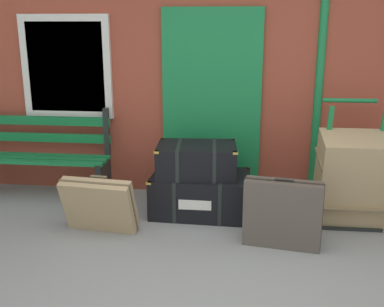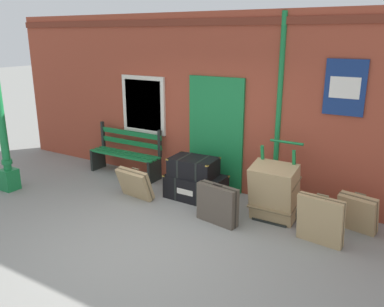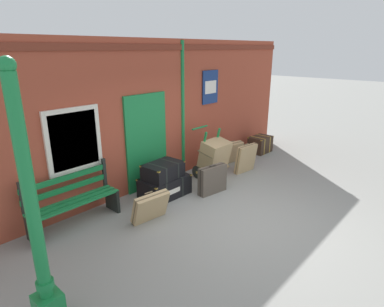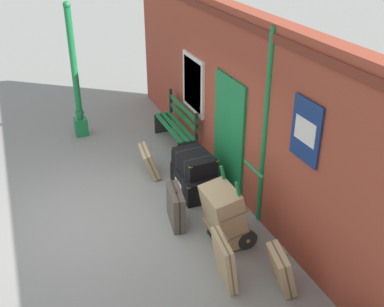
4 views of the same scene
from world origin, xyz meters
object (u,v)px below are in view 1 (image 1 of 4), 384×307
at_px(platform_bench, 40,158).
at_px(large_brown_trunk, 353,179).
at_px(steamer_trunk_base, 201,194).
at_px(suitcase_beige, 282,214).
at_px(suitcase_tan, 99,205).
at_px(porters_trolley, 348,193).
at_px(steamer_trunk_middle, 197,160).

relative_size(platform_bench, large_brown_trunk, 1.68).
xyz_separation_m(steamer_trunk_base, large_brown_trunk, (1.49, -0.14, 0.27)).
bearing_deg(large_brown_trunk, suitcase_beige, -143.64).
distance_m(large_brown_trunk, suitcase_tan, 2.45).
height_order(porters_trolley, suitcase_beige, porters_trolley).
relative_size(steamer_trunk_middle, suitcase_tan, 1.19).
height_order(platform_bench, large_brown_trunk, platform_bench).
xyz_separation_m(steamer_trunk_middle, porters_trolley, (1.54, 0.04, -0.31)).
xyz_separation_m(steamer_trunk_base, suitcase_beige, (0.79, -0.66, 0.09)).
relative_size(porters_trolley, large_brown_trunk, 1.25).
xyz_separation_m(platform_bench, steamer_trunk_middle, (1.84, -0.35, 0.14)).
distance_m(steamer_trunk_base, large_brown_trunk, 1.52).
height_order(steamer_trunk_base, large_brown_trunk, large_brown_trunk).
bearing_deg(platform_bench, steamer_trunk_middle, -10.62).
relative_size(large_brown_trunk, suitcase_tan, 1.34).
distance_m(large_brown_trunk, suitcase_beige, 0.90).
xyz_separation_m(porters_trolley, suitcase_beige, (-0.71, -0.70, 0.03)).
height_order(steamer_trunk_base, porters_trolley, porters_trolley).
relative_size(steamer_trunk_middle, suitcase_beige, 1.21).
bearing_deg(steamer_trunk_middle, porters_trolley, 1.59).
xyz_separation_m(platform_bench, suitcase_beige, (2.67, -1.00, -0.14)).
relative_size(steamer_trunk_base, suitcase_beige, 1.48).
bearing_deg(steamer_trunk_middle, suitcase_tan, -146.13).
height_order(porters_trolley, suitcase_tan, porters_trolley).
relative_size(platform_bench, steamer_trunk_middle, 1.90).
xyz_separation_m(steamer_trunk_base, porters_trolley, (1.49, 0.03, 0.06)).
bearing_deg(suitcase_tan, suitcase_beige, -2.60).
relative_size(platform_bench, steamer_trunk_base, 1.55).
bearing_deg(suitcase_beige, steamer_trunk_middle, 141.64).
bearing_deg(porters_trolley, suitcase_tan, -165.48).
xyz_separation_m(steamer_trunk_middle, suitcase_tan, (-0.86, -0.58, -0.30)).
distance_m(steamer_trunk_middle, porters_trolley, 1.57).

